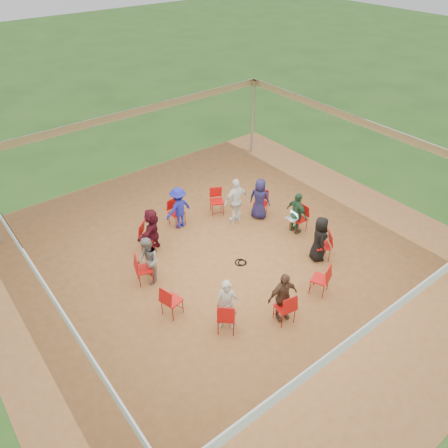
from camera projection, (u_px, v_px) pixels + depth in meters
ground at (233, 261)px, 12.51m from camera, size 80.00×80.00×0.00m
dirt_patch at (233, 261)px, 12.50m from camera, size 13.00×13.00×0.00m
tent at (235, 190)px, 11.13m from camera, size 10.33×10.33×3.00m
chair_0 at (299, 219)px, 13.46m from camera, size 0.45×0.43×0.90m
chair_1 at (260, 204)px, 14.17m from camera, size 0.59×0.59×0.90m
chair_2 at (217, 202)px, 14.27m from camera, size 0.57×0.58×0.90m
chair_3 at (177, 213)px, 13.72m from camera, size 0.47×0.48×0.90m
chair_4 at (149, 237)px, 12.71m from camera, size 0.60×0.61×0.90m
chair_5 at (144, 269)px, 11.55m from camera, size 0.55×0.54×0.90m
chair_6 at (172, 300)px, 10.61m from camera, size 0.53×0.52×0.90m
chair_7 at (226, 316)px, 10.19m from camera, size 0.61×0.61×0.90m
chair_8 at (285, 307)px, 10.43m from camera, size 0.49×0.51×0.90m
chair_9 at (320, 279)px, 11.24m from camera, size 0.56×0.57×0.90m
chair_10 at (322, 246)px, 12.37m from camera, size 0.60×0.60×0.90m
person_seated_0 at (297, 213)px, 13.26m from camera, size 0.44×0.83×1.39m
person_seated_1 at (260, 199)px, 13.93m from camera, size 0.68×0.78×1.39m
person_seated_2 at (179, 208)px, 13.51m from camera, size 0.94×0.54×1.39m
person_seated_3 at (152, 230)px, 12.54m from camera, size 1.31×1.19×1.39m
person_seated_4 at (148, 261)px, 11.44m from camera, size 0.58×0.76×1.39m
person_seated_5 at (227, 305)px, 10.15m from camera, size 0.60×0.59×1.39m
person_seated_6 at (283, 297)px, 10.37m from camera, size 0.88×0.55×1.39m
person_seated_7 at (319, 239)px, 12.21m from camera, size 0.70×0.78×1.39m
standing_person at (236, 201)px, 13.71m from camera, size 0.93×0.53×1.53m
cable_coil at (241, 262)px, 12.43m from camera, size 0.36×0.36×0.03m
laptop at (293, 216)px, 13.20m from camera, size 0.28×0.35×0.24m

